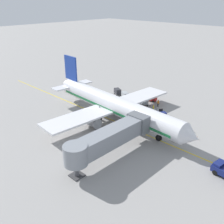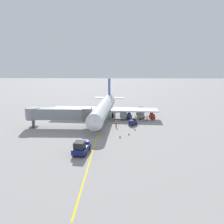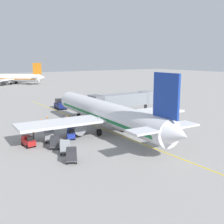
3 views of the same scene
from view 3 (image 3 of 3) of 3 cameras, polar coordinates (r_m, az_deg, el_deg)
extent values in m
plane|color=gray|center=(48.22, -1.09, -3.76)|extent=(400.00, 400.00, 0.00)
cube|color=gold|center=(48.21, -1.09, -3.75)|extent=(0.24, 80.00, 0.01)
cylinder|color=silver|center=(46.92, -1.39, -0.06)|extent=(5.68, 32.17, 3.70)
cube|color=#196B38|center=(47.01, -1.39, -0.61)|extent=(5.56, 29.62, 0.44)
cone|color=silver|center=(62.26, -9.21, 2.58)|extent=(3.77, 2.62, 3.63)
cone|color=silver|center=(33.21, 13.59, -4.54)|extent=(3.31, 2.99, 3.14)
cube|color=black|center=(60.52, -8.59, 2.97)|extent=(2.84, 1.27, 0.60)
cube|color=silver|center=(46.20, -0.78, -1.05)|extent=(30.27, 7.06, 0.36)
cylinder|color=gray|center=(44.78, -7.40, -3.18)|extent=(2.20, 3.32, 2.00)
cylinder|color=gray|center=(50.02, 4.23, -1.60)|extent=(2.20, 3.32, 2.00)
cube|color=#193899|center=(34.07, 11.10, 3.34)|extent=(0.59, 4.41, 5.50)
cube|color=silver|center=(34.98, 10.63, -3.20)|extent=(10.14, 3.22, 0.24)
cylinder|color=black|center=(57.29, -6.90, -0.88)|extent=(0.52, 1.13, 1.10)
cylinder|color=gray|center=(56.99, -6.93, 0.65)|extent=(0.24, 0.24, 2.00)
cylinder|color=black|center=(44.76, -2.68, -4.21)|extent=(0.52, 1.13, 1.10)
cylinder|color=gray|center=(44.37, -2.70, -2.28)|extent=(0.24, 0.24, 2.00)
cylinder|color=black|center=(47.02, 2.27, -3.45)|extent=(0.52, 1.13, 1.10)
cylinder|color=gray|center=(46.66, 2.29, -1.61)|extent=(0.24, 0.24, 2.00)
cube|color=gray|center=(59.30, 1.87, 2.49)|extent=(14.10, 2.80, 2.60)
cube|color=slate|center=(55.88, -3.31, 1.94)|extent=(2.00, 3.50, 2.99)
cylinder|color=gray|center=(63.68, 7.00, 3.01)|extent=(3.36, 3.36, 2.86)
cylinder|color=#4C4C51|center=(64.06, 6.95, 0.89)|extent=(0.70, 0.70, 2.19)
cube|color=#38383A|center=(64.25, 6.93, 0.00)|extent=(1.80, 1.80, 0.16)
cube|color=navy|center=(69.18, -10.59, 1.34)|extent=(2.76, 4.65, 0.90)
cube|color=black|center=(69.96, -10.85, 2.26)|extent=(1.88, 2.05, 1.10)
cube|color=navy|center=(67.62, -10.24, 1.67)|extent=(2.00, 1.34, 0.36)
cylinder|color=black|center=(68.17, -9.48, 0.85)|extent=(0.45, 0.84, 0.80)
cylinder|color=black|center=(67.65, -10.99, 0.71)|extent=(0.45, 0.84, 0.80)
cylinder|color=black|center=(70.87, -10.18, 1.21)|extent=(0.45, 0.84, 0.80)
cylinder|color=black|center=(70.37, -11.64, 1.09)|extent=(0.45, 0.84, 0.80)
cube|color=#B21E1E|center=(41.11, -16.90, -5.98)|extent=(1.42, 2.60, 0.70)
cube|color=#B21E1E|center=(41.56, -17.32, -5.00)|extent=(1.11, 1.14, 0.44)
cube|color=black|center=(40.31, -16.57, -5.30)|extent=(0.85, 0.24, 0.64)
cylinder|color=black|center=(41.04, -17.02, -5.07)|extent=(0.10, 0.27, 0.54)
cylinder|color=black|center=(41.80, -18.03, -6.26)|extent=(0.25, 0.58, 0.56)
cylinder|color=black|center=(42.18, -16.66, -6.03)|extent=(0.25, 0.58, 0.56)
cylinder|color=black|center=(40.24, -17.09, -6.88)|extent=(0.25, 0.58, 0.56)
cylinder|color=black|center=(40.64, -15.68, -6.62)|extent=(0.25, 0.58, 0.56)
cube|color=#1E339E|center=(43.61, -8.51, -4.63)|extent=(2.07, 2.77, 0.70)
cube|color=#1E339E|center=(44.12, -8.58, -3.68)|extent=(1.35, 1.36, 0.44)
cube|color=black|center=(42.77, -8.48, -4.01)|extent=(0.84, 0.47, 0.64)
cylinder|color=black|center=(43.56, -8.54, -3.76)|extent=(0.18, 0.27, 0.54)
cylinder|color=black|center=(44.53, -9.25, -4.79)|extent=(0.40, 0.59, 0.56)
cylinder|color=black|center=(44.58, -7.86, -4.73)|extent=(0.40, 0.59, 0.56)
cylinder|color=black|center=(42.84, -9.15, -5.42)|extent=(0.40, 0.59, 0.56)
cylinder|color=black|center=(42.90, -7.70, -5.36)|extent=(0.40, 0.59, 0.56)
cube|color=navy|center=(49.41, -12.82, -2.92)|extent=(2.36, 2.75, 0.70)
cube|color=navy|center=(49.93, -12.70, -2.09)|extent=(1.43, 1.43, 0.44)
cube|color=black|center=(48.60, -13.01, -2.35)|extent=(0.79, 0.59, 0.64)
cylinder|color=black|center=(49.38, -12.83, -2.15)|extent=(0.21, 0.26, 0.54)
cylinder|color=black|center=(50.43, -13.22, -3.06)|extent=(0.47, 0.58, 0.56)
cylinder|color=black|center=(50.23, -12.01, -3.07)|extent=(0.47, 0.58, 0.56)
cylinder|color=black|center=(48.77, -13.62, -3.56)|extent=(0.47, 0.58, 0.56)
cylinder|color=black|center=(48.56, -12.37, -3.57)|extent=(0.47, 0.58, 0.56)
cube|color=#4C4C51|center=(42.52, -12.69, -5.49)|extent=(2.14, 2.55, 0.12)
cube|color=#999EA3|center=(42.36, -12.72, -4.70)|extent=(2.03, 2.42, 1.10)
cylinder|color=#4C4C51|center=(43.91, -12.55, -4.96)|extent=(0.37, 0.66, 0.07)
cylinder|color=black|center=(43.43, -13.32, -5.50)|extent=(0.27, 0.38, 0.36)
cylinder|color=black|center=(43.34, -11.86, -5.47)|extent=(0.27, 0.38, 0.36)
cylinder|color=black|center=(41.85, -13.51, -6.14)|extent=(0.27, 0.38, 0.36)
cylinder|color=black|center=(41.76, -12.00, -6.11)|extent=(0.27, 0.38, 0.36)
cube|color=#4C4C51|center=(39.51, -11.71, -6.73)|extent=(2.14, 2.55, 0.12)
cube|color=#2D2D33|center=(39.33, -11.74, -5.89)|extent=(2.03, 2.42, 1.10)
cylinder|color=#4C4C51|center=(40.89, -11.59, -6.13)|extent=(0.37, 0.66, 0.07)
cylinder|color=black|center=(40.41, -12.41, -6.71)|extent=(0.27, 0.38, 0.36)
cylinder|color=black|center=(40.33, -10.84, -6.68)|extent=(0.27, 0.38, 0.36)
cylinder|color=black|center=(38.84, -12.58, -7.45)|extent=(0.27, 0.38, 0.36)
cylinder|color=black|center=(38.77, -10.94, -7.42)|extent=(0.27, 0.38, 0.36)
cube|color=#4C4C51|center=(37.14, -9.62, -7.82)|extent=(2.14, 2.55, 0.12)
cube|color=#999EA3|center=(36.95, -9.65, -6.92)|extent=(2.03, 2.42, 1.10)
cylinder|color=#4C4C51|center=(38.52, -9.57, -7.14)|extent=(0.37, 0.66, 0.07)
cylinder|color=black|center=(38.02, -10.42, -7.78)|extent=(0.27, 0.38, 0.36)
cylinder|color=black|center=(37.98, -8.74, -7.74)|extent=(0.27, 0.38, 0.36)
cylinder|color=black|center=(36.46, -10.51, -8.61)|extent=(0.27, 0.38, 0.36)
cylinder|color=black|center=(36.43, -8.76, -8.57)|extent=(0.27, 0.38, 0.36)
cube|color=#4C4C51|center=(34.17, -8.35, -9.48)|extent=(2.14, 2.55, 0.12)
cube|color=#2D2D33|center=(33.96, -8.38, -8.51)|extent=(2.03, 2.42, 1.10)
cylinder|color=#4C4C51|center=(35.54, -8.35, -8.68)|extent=(0.37, 0.66, 0.07)
cylinder|color=black|center=(35.04, -9.25, -9.40)|extent=(0.27, 0.38, 0.36)
cylinder|color=black|center=(35.03, -7.42, -9.35)|extent=(0.27, 0.38, 0.36)
cylinder|color=black|center=(33.50, -9.30, -10.38)|extent=(0.27, 0.38, 0.36)
cylinder|color=black|center=(33.49, -7.38, -10.33)|extent=(0.27, 0.38, 0.36)
cylinder|color=#232328|center=(44.54, -15.89, -4.88)|extent=(0.15, 0.15, 0.85)
cylinder|color=#232328|center=(44.73, -15.87, -4.81)|extent=(0.15, 0.15, 0.85)
cube|color=orange|center=(44.45, -15.93, -3.95)|extent=(0.37, 0.44, 0.60)
cylinder|color=orange|center=(44.22, -15.96, -4.09)|extent=(0.17, 0.24, 0.57)
cylinder|color=orange|center=(44.70, -15.90, -3.93)|extent=(0.17, 0.24, 0.57)
sphere|color=#997051|center=(44.34, -15.96, -3.41)|extent=(0.22, 0.22, 0.22)
cube|color=red|center=(44.34, -15.96, -3.38)|extent=(0.18, 0.27, 0.10)
cylinder|color=#232328|center=(52.54, -9.16, -2.17)|extent=(0.15, 0.15, 0.85)
cylinder|color=#232328|center=(52.67, -9.32, -2.15)|extent=(0.15, 0.15, 0.85)
cube|color=orange|center=(52.45, -9.27, -1.39)|extent=(0.37, 0.44, 0.60)
cylinder|color=orange|center=(52.30, -9.06, -1.47)|extent=(0.17, 0.24, 0.57)
cylinder|color=orange|center=(52.62, -9.47, -1.41)|extent=(0.17, 0.24, 0.57)
sphere|color=tan|center=(52.36, -9.28, -0.93)|extent=(0.22, 0.22, 0.22)
cube|color=red|center=(52.35, -9.28, -0.91)|extent=(0.18, 0.27, 0.10)
cylinder|color=#232328|center=(46.41, -12.67, -4.08)|extent=(0.15, 0.15, 0.85)
cylinder|color=#232328|center=(46.58, -12.56, -4.02)|extent=(0.15, 0.15, 0.85)
cube|color=yellow|center=(46.32, -12.65, -3.18)|extent=(0.45, 0.43, 0.60)
cylinder|color=yellow|center=(46.12, -12.80, -3.31)|extent=(0.23, 0.21, 0.57)
cylinder|color=yellow|center=(46.54, -12.50, -3.17)|extent=(0.23, 0.21, 0.57)
sphere|color=beige|center=(46.22, -12.67, -2.67)|extent=(0.22, 0.22, 0.22)
cube|color=red|center=(46.21, -12.68, -2.64)|extent=(0.25, 0.23, 0.10)
cube|color=black|center=(57.08, -14.41, -1.74)|extent=(0.36, 0.36, 0.04)
cone|color=orange|center=(57.02, -14.42, -1.45)|extent=(0.30, 0.30, 0.55)
cylinder|color=white|center=(57.01, -14.42, -1.42)|extent=(0.21, 0.21, 0.06)
cube|color=black|center=(59.41, -13.25, -1.19)|extent=(0.36, 0.36, 0.04)
cone|color=orange|center=(59.35, -13.26, -0.91)|extent=(0.30, 0.30, 0.55)
cylinder|color=white|center=(59.35, -13.26, -0.88)|extent=(0.21, 0.21, 0.06)
cube|color=black|center=(53.40, -14.70, -2.63)|extent=(0.36, 0.36, 0.04)
cone|color=orange|center=(53.33, -14.72, -2.32)|extent=(0.30, 0.30, 0.55)
cylinder|color=white|center=(53.33, -14.72, -2.29)|extent=(0.21, 0.21, 0.06)
cylinder|color=white|center=(141.52, -20.38, 6.67)|extent=(24.04, 23.92, 3.52)
cube|color=orange|center=(141.55, -20.37, 6.50)|extent=(22.34, 22.23, 0.42)
cone|color=white|center=(133.84, -14.25, 6.93)|extent=(3.99, 3.99, 2.99)
cube|color=white|center=(141.08, -20.03, 6.44)|extent=(23.59, 23.70, 0.34)
cylinder|color=gray|center=(137.10, -21.38, 5.73)|extent=(3.50, 3.49, 1.90)
cylinder|color=gray|center=(146.06, -19.23, 6.16)|extent=(3.50, 3.49, 1.90)
cube|color=orange|center=(134.59, -15.23, 8.65)|extent=(3.18, 3.16, 5.22)
cube|color=white|center=(134.87, -15.22, 7.02)|extent=(8.45, 8.48, 0.23)
cylinder|color=black|center=(138.88, -20.09, 5.55)|extent=(1.04, 1.04, 1.04)
cylinder|color=gray|center=(138.76, -20.13, 6.15)|extent=(0.23, 0.23, 1.90)
cylinder|color=black|center=(142.65, -19.21, 5.73)|extent=(1.04, 1.04, 1.04)
cylinder|color=gray|center=(142.53, -19.25, 6.32)|extent=(0.23, 0.23, 1.90)
camera|label=1|loc=(93.04, 5.63, 17.43)|focal=41.26mm
camera|label=2|loc=(98.66, -22.47, 11.64)|focal=33.85mm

